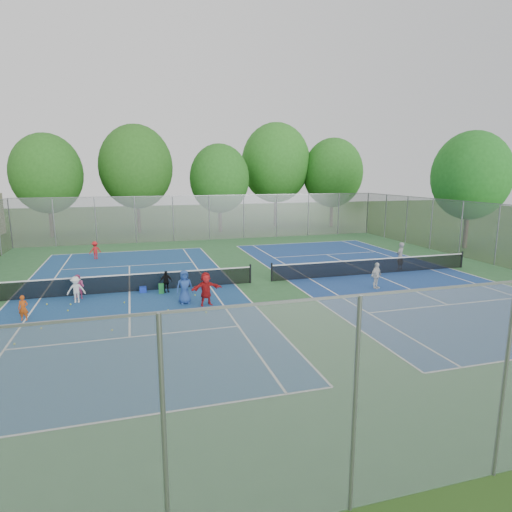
{
  "coord_description": "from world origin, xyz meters",
  "views": [
    {
      "loc": [
        -6.69,
        -21.94,
        5.94
      ],
      "look_at": [
        0.0,
        1.0,
        1.3
      ],
      "focal_mm": 30.0,
      "sensor_mm": 36.0,
      "label": 1
    }
  ],
  "objects_px": {
    "net_left": "(129,283)",
    "instructor": "(400,256)",
    "ball_crate": "(143,290)",
    "net_right": "(373,267)",
    "ball_hopper": "(161,289)"
  },
  "relations": [
    {
      "from": "net_left",
      "to": "ball_hopper",
      "type": "distance_m",
      "value": 1.72
    },
    {
      "from": "ball_hopper",
      "to": "net_left",
      "type": "bearing_deg",
      "value": 154.39
    },
    {
      "from": "net_left",
      "to": "ball_crate",
      "type": "bearing_deg",
      "value": -21.3
    },
    {
      "from": "net_left",
      "to": "ball_crate",
      "type": "height_order",
      "value": "net_left"
    },
    {
      "from": "ball_hopper",
      "to": "instructor",
      "type": "distance_m",
      "value": 14.83
    },
    {
      "from": "net_left",
      "to": "instructor",
      "type": "xyz_separation_m",
      "value": [
        16.29,
        0.67,
        0.4
      ]
    },
    {
      "from": "net_right",
      "to": "ball_hopper",
      "type": "relative_size",
      "value": 25.83
    },
    {
      "from": "net_left",
      "to": "ball_hopper",
      "type": "bearing_deg",
      "value": -25.61
    },
    {
      "from": "net_right",
      "to": "ball_hopper",
      "type": "bearing_deg",
      "value": -176.6
    },
    {
      "from": "net_left",
      "to": "ball_hopper",
      "type": "relative_size",
      "value": 25.83
    },
    {
      "from": "net_left",
      "to": "net_right",
      "type": "distance_m",
      "value": 14.0
    },
    {
      "from": "net_left",
      "to": "net_right",
      "type": "xyz_separation_m",
      "value": [
        14.0,
        0.0,
        0.0
      ]
    },
    {
      "from": "instructor",
      "to": "net_left",
      "type": "bearing_deg",
      "value": -25.52
    },
    {
      "from": "ball_crate",
      "to": "ball_hopper",
      "type": "relative_size",
      "value": 0.68
    },
    {
      "from": "ball_crate",
      "to": "ball_hopper",
      "type": "xyz_separation_m",
      "value": [
        0.88,
        -0.48,
        0.1
      ]
    }
  ]
}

